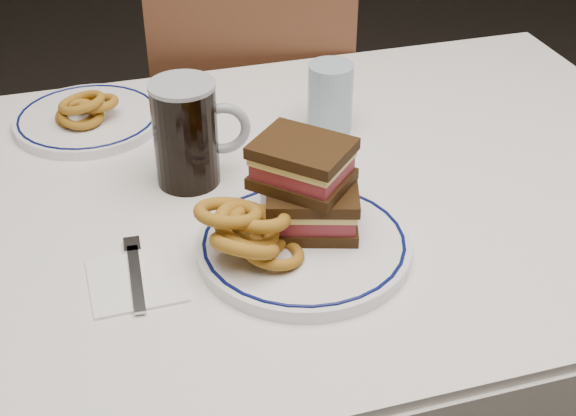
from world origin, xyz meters
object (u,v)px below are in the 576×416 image
object	(u,v)px
chair_far	(251,147)
reuben_sandwich	(307,186)
beer_mug	(188,133)
far_plate	(88,119)
main_plate	(304,245)

from	to	relation	value
chair_far	reuben_sandwich	size ratio (longest dim) A/B	5.69
chair_far	beer_mug	bearing A→B (deg)	-112.35
beer_mug	far_plate	bearing A→B (deg)	120.83
main_plate	far_plate	xyz separation A→B (m)	(-0.24, 0.43, -0.00)
chair_far	beer_mug	world-z (taller)	beer_mug
chair_far	reuben_sandwich	distance (m)	0.80
chair_far	far_plate	size ratio (longest dim) A/B	3.63
main_plate	reuben_sandwich	distance (m)	0.08
far_plate	reuben_sandwich	bearing A→B (deg)	-57.74
main_plate	far_plate	world-z (taller)	main_plate
reuben_sandwich	beer_mug	distance (m)	0.22
main_plate	beer_mug	size ratio (longest dim) A/B	1.77
main_plate	far_plate	size ratio (longest dim) A/B	1.15
far_plate	beer_mug	bearing A→B (deg)	-59.17
chair_far	main_plate	bearing A→B (deg)	-98.42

